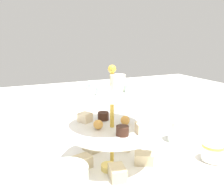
# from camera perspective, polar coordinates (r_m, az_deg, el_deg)

# --- Properties ---
(ground_plane) EXTENTS (2.40, 2.40, 0.00)m
(ground_plane) POSITION_cam_1_polar(r_m,az_deg,el_deg) (0.66, 0.00, -15.87)
(ground_plane) COLOR silver
(tiered_serving_stand) EXTENTS (0.29, 0.29, 0.26)m
(tiered_serving_stand) POSITION_cam_1_polar(r_m,az_deg,el_deg) (0.62, 0.02, -9.53)
(tiered_serving_stand) COLOR white
(tiered_serving_stand) RESTS_ON ground_plane
(water_glass_short_left) EXTENTS (0.06, 0.06, 0.07)m
(water_glass_short_left) POSITION_cam_1_polar(r_m,az_deg,el_deg) (0.80, 15.48, -8.08)
(water_glass_short_left) COLOR silver
(water_glass_short_left) RESTS_ON ground_plane
(teacup_with_saucer) EXTENTS (0.09, 0.09, 0.05)m
(teacup_with_saucer) POSITION_cam_1_polar(r_m,az_deg,el_deg) (0.71, 22.67, -12.40)
(teacup_with_saucer) COLOR white
(teacup_with_saucer) RESTS_ON ground_plane
(butter_knife_left) EXTENTS (0.16, 0.09, 0.00)m
(butter_knife_left) POSITION_cam_1_polar(r_m,az_deg,el_deg) (0.75, -24.59, -13.15)
(butter_knife_left) COLOR silver
(butter_knife_left) RESTS_ON ground_plane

